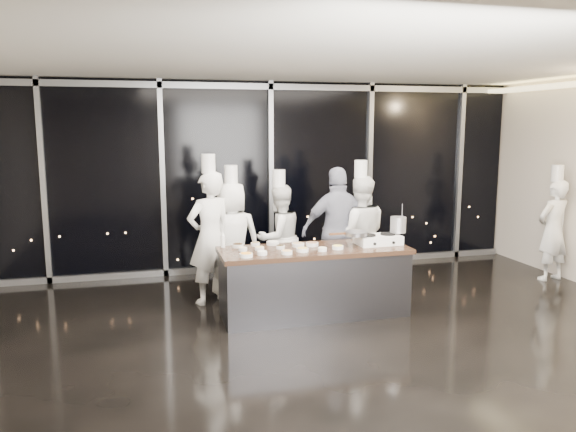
# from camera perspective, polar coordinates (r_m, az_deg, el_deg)

# --- Properties ---
(ground) EXTENTS (9.00, 9.00, 0.00)m
(ground) POSITION_cam_1_polar(r_m,az_deg,el_deg) (6.73, 4.97, -12.39)
(ground) COLOR black
(ground) RESTS_ON ground
(room_shell) EXTENTS (9.02, 7.02, 3.21)m
(room_shell) POSITION_cam_1_polar(r_m,az_deg,el_deg) (6.32, 6.77, 7.07)
(room_shell) COLOR beige
(room_shell) RESTS_ON ground
(window_wall) EXTENTS (8.90, 0.11, 3.20)m
(window_wall) POSITION_cam_1_polar(r_m,az_deg,el_deg) (9.59, -1.80, 3.99)
(window_wall) COLOR black
(window_wall) RESTS_ON ground
(demo_counter) EXTENTS (2.46, 0.86, 0.90)m
(demo_counter) POSITION_cam_1_polar(r_m,az_deg,el_deg) (7.39, 2.66, -6.66)
(demo_counter) COLOR #343438
(demo_counter) RESTS_ON ground
(stove) EXTENTS (0.60, 0.39, 0.14)m
(stove) POSITION_cam_1_polar(r_m,az_deg,el_deg) (7.60, 9.13, -2.36)
(stove) COLOR white
(stove) RESTS_ON demo_counter
(frying_pan) EXTENTS (0.53, 0.31, 0.05)m
(frying_pan) POSITION_cam_1_polar(r_m,az_deg,el_deg) (7.43, 6.86, -1.77)
(frying_pan) COLOR gray
(frying_pan) RESTS_ON stove
(stock_pot) EXTENTS (0.22, 0.22, 0.21)m
(stock_pot) POSITION_cam_1_polar(r_m,az_deg,el_deg) (7.71, 11.13, -0.87)
(stock_pot) COLOR #B5B5B7
(stock_pot) RESTS_ON stove
(prep_bowls) EXTENTS (1.38, 0.77, 0.05)m
(prep_bowls) POSITION_cam_1_polar(r_m,az_deg,el_deg) (7.19, -0.67, -3.23)
(prep_bowls) COLOR white
(prep_bowls) RESTS_ON demo_counter
(squeeze_bottle) EXTENTS (0.06, 0.06, 0.21)m
(squeeze_bottle) POSITION_cam_1_polar(r_m,az_deg,el_deg) (7.34, -6.64, -2.42)
(squeeze_bottle) COLOR white
(squeeze_bottle) RESTS_ON demo_counter
(chef_far_left) EXTENTS (0.80, 0.67, 2.09)m
(chef_far_left) POSITION_cam_1_polar(r_m,az_deg,el_deg) (7.85, -7.93, -2.09)
(chef_far_left) COLOR white
(chef_far_left) RESTS_ON ground
(chef_left) EXTENTS (0.84, 0.57, 1.92)m
(chef_left) POSITION_cam_1_polar(r_m,az_deg,el_deg) (8.13, -5.71, -2.31)
(chef_left) COLOR white
(chef_left) RESTS_ON ground
(chef_center) EXTENTS (0.95, 0.85, 1.82)m
(chef_center) POSITION_cam_1_polar(r_m,az_deg,el_deg) (8.45, -0.92, -2.14)
(chef_center) COLOR white
(chef_center) RESTS_ON ground
(guest) EXTENTS (1.13, 0.53, 1.88)m
(guest) POSITION_cam_1_polar(r_m,az_deg,el_deg) (8.29, 5.14, -1.48)
(guest) COLOR #151C3B
(guest) RESTS_ON ground
(chef_right) EXTENTS (0.97, 0.83, 1.97)m
(chef_right) POSITION_cam_1_polar(r_m,az_deg,el_deg) (8.40, 7.27, -1.79)
(chef_right) COLOR white
(chef_right) RESTS_ON ground
(chef_side) EXTENTS (0.66, 0.50, 1.86)m
(chef_side) POSITION_cam_1_polar(r_m,az_deg,el_deg) (9.91, 25.33, -1.18)
(chef_side) COLOR white
(chef_side) RESTS_ON ground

